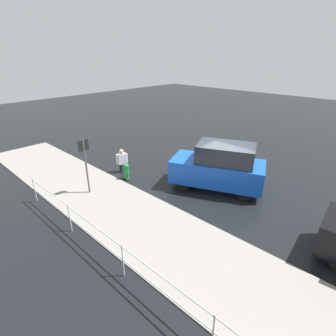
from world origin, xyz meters
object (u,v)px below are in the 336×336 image
Objects in this scene: moving_hatchback at (219,167)px; pedestrian at (122,159)px; sign_post at (85,159)px; fire_hydrant at (127,172)px.

moving_hatchback reaches higher than pedestrian.
pedestrian is (4.43, 1.82, -0.34)m from moving_hatchback.
pedestrian is 0.51× the size of sign_post.
moving_hatchback is at bearing -132.24° from sign_post.
fire_hydrant is (3.63, 2.20, -0.63)m from moving_hatchback.
fire_hydrant is 0.33× the size of sign_post.
pedestrian is at bearing -25.27° from fire_hydrant.
fire_hydrant is at bearing -93.60° from sign_post.
pedestrian is at bearing 22.33° from moving_hatchback.
pedestrian is (0.81, -0.38, 0.28)m from fire_hydrant.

